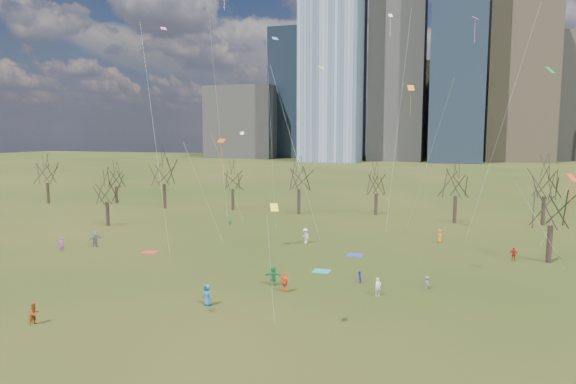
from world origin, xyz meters
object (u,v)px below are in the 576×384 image
(blanket_crimson, at_px, (150,252))
(person_0, at_px, (207,295))
(person_1, at_px, (378,287))
(blanket_teal, at_px, (322,271))
(blanket_navy, at_px, (355,255))
(person_2, at_px, (34,313))
(person_4, at_px, (285,282))

(blanket_crimson, xyz_separation_m, person_0, (13.97, -14.00, 0.81))
(person_1, bearing_deg, blanket_teal, 93.85)
(blanket_teal, xyz_separation_m, blanket_navy, (1.92, 7.35, 0.00))
(blanket_crimson, bearing_deg, person_2, -78.48)
(blanket_crimson, xyz_separation_m, person_1, (26.13, -7.70, 0.74))
(person_0, distance_m, person_4, 6.81)
(person_4, bearing_deg, person_2, 66.68)
(blanket_teal, relative_size, person_2, 1.02)
(person_2, bearing_deg, person_1, -44.99)
(blanket_crimson, relative_size, person_1, 1.06)
(person_4, bearing_deg, blanket_teal, -74.26)
(person_0, bearing_deg, person_4, 69.33)
(blanket_navy, height_order, person_1, person_1)
(blanket_crimson, xyz_separation_m, person_4, (18.62, -9.04, 0.82))
(person_4, bearing_deg, blanket_navy, -76.15)
(person_0, xyz_separation_m, person_1, (12.16, 6.30, -0.07))
(person_1, relative_size, person_2, 0.97)
(blanket_crimson, height_order, person_2, person_2)
(person_0, bearing_deg, blanket_crimson, 157.42)
(blanket_navy, xyz_separation_m, person_0, (-7.95, -19.47, 0.81))
(blanket_crimson, xyz_separation_m, person_2, (4.29, -21.07, 0.77))
(blanket_teal, relative_size, person_0, 0.96)
(blanket_navy, distance_m, person_0, 21.05)
(person_0, bearing_deg, blanket_teal, 86.01)
(person_1, bearing_deg, person_4, 147.47)
(blanket_crimson, bearing_deg, blanket_teal, -5.37)
(blanket_navy, xyz_separation_m, person_2, (-17.62, -26.54, 0.77))
(person_2, distance_m, person_4, 18.71)
(person_1, height_order, person_2, person_2)
(person_2, bearing_deg, blanket_navy, -20.06)
(person_0, height_order, person_1, person_0)
(blanket_navy, height_order, person_0, person_0)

